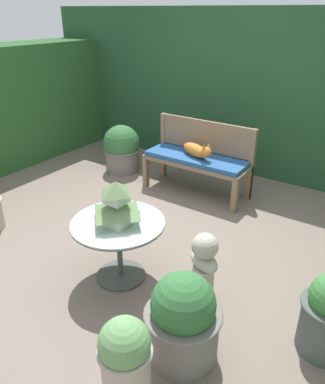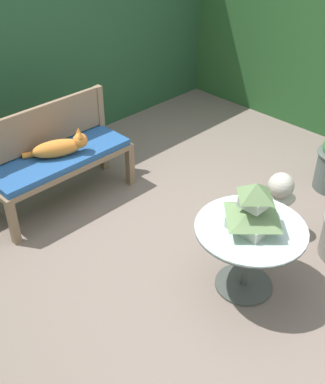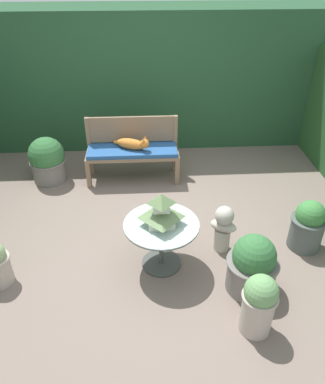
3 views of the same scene
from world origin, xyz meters
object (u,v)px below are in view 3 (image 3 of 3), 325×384
garden_bust (223,227)px  cat (133,144)px  potted_plant_table_far (259,303)px  potted_plant_bench_left (308,225)px  potted_plant_bench_right (47,160)px  patio_table (161,233)px  potted_plant_table_near (252,265)px  pagoda_birdhouse (161,211)px  garden_bench (133,153)px

garden_bust → cat: bearing=150.5°
garden_bust → potted_plant_table_far: size_ratio=0.91×
potted_plant_bench_left → potted_plant_bench_right: bearing=152.5°
patio_table → garden_bust: 0.70m
potted_plant_table_near → cat: bearing=117.9°
pagoda_birdhouse → garden_bench: bearing=99.7°
pagoda_birdhouse → garden_bust: bearing=16.8°
potted_plant_table_near → potted_plant_bench_left: potted_plant_table_near is taller
potted_plant_table_far → potted_plant_bench_left: (0.81, 1.01, -0.03)m
patio_table → garden_bust: bearing=16.8°
garden_bust → potted_plant_bench_right: (-2.11, 1.55, 0.01)m
garden_bench → garden_bust: (0.95, -1.52, -0.10)m
patio_table → garden_bust: size_ratio=1.36×
pagoda_birdhouse → potted_plant_table_near: size_ratio=0.56×
garden_bench → garden_bust: garden_bust is taller
pagoda_birdhouse → potted_plant_table_far: size_ratio=0.57×
potted_plant_bench_right → potted_plant_bench_left: size_ratio=1.10×
garden_bust → potted_plant_table_near: size_ratio=0.89×
pagoda_birdhouse → potted_plant_bench_right: (-1.45, 1.75, -0.36)m
garden_bench → pagoda_birdhouse: pagoda_birdhouse is taller
pagoda_birdhouse → potted_plant_bench_left: 1.61m
garden_bench → potted_plant_bench_left: bearing=-39.7°
pagoda_birdhouse → potted_plant_table_far: bearing=-47.8°
potted_plant_bench_right → pagoda_birdhouse: bearing=-50.3°
garden_bust → potted_plant_bench_left: potted_plant_bench_left is taller
potted_plant_table_near → potted_plant_bench_right: size_ratio=0.96×
garden_bench → potted_plant_bench_right: size_ratio=1.98×
garden_bench → garden_bust: size_ratio=2.31×
garden_bust → patio_table: bearing=-134.5°
pagoda_birdhouse → garden_bust: size_ratio=0.63×
cat → potted_plant_table_far: size_ratio=0.82×
cat → patio_table: bearing=-57.7°
cat → pagoda_birdhouse: 1.74m
garden_bust → potted_plant_bench_left: 0.90m
patio_table → potted_plant_table_near: 0.91m
pagoda_birdhouse → potted_plant_table_near: pagoda_birdhouse is taller
garden_bust → potted_plant_table_far: (0.09, -1.02, 0.02)m
potted_plant_table_far → potted_plant_bench_left: bearing=51.3°
garden_bench → potted_plant_bench_left: potted_plant_bench_left is taller
potted_plant_table_near → potted_plant_table_far: bearing=-99.0°
potted_plant_bench_left → cat: bearing=140.3°
pagoda_birdhouse → patio_table: bearing=0.0°
garden_bust → potted_plant_bench_right: potted_plant_bench_right is taller
cat → garden_bust: bearing=-35.2°
patio_table → potted_plant_bench_left: 1.57m
cat → garden_bust: (0.94, -1.51, -0.24)m
cat → potted_plant_bench_left: 2.40m
cat → potted_plant_table_near: bearing=-39.1°
cat → potted_plant_table_near: size_ratio=0.80×
garden_bench → patio_table: 1.75m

